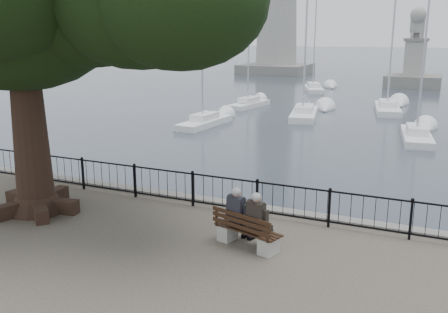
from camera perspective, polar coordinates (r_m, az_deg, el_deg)
The scene contains 12 objects.
harbor at distance 14.96m, azimuth 0.78°, elevation -7.40°, with size 260.00×260.00×1.20m.
railing at distance 14.17m, azimuth 0.00°, elevation -4.09°, with size 22.06×0.06×1.00m.
bench at distance 11.94m, azimuth 2.56°, elevation -8.91°, with size 1.79×0.99×0.90m.
person_left at distance 12.05m, azimuth 1.81°, elevation -6.92°, with size 0.55×0.78×1.43m.
person_right at distance 11.71m, azimuth 4.06°, elevation -7.59°, with size 0.55×0.78×1.43m.
lion_monument at distance 59.96m, azimuth 20.91°, elevation 9.51°, with size 5.83×5.83×8.64m.
sailboat_a at distance 32.72m, azimuth -2.23°, elevation 4.10°, with size 1.81×5.29×10.64m.
sailboat_b at distance 36.48m, azimuth 9.14°, elevation 5.00°, with size 2.84×6.31×12.31m.
sailboat_c at distance 30.33m, azimuth 21.16°, elevation 2.39°, with size 2.18×5.53×11.33m.
sailboat_e at distance 41.04m, azimuth 2.87°, elevation 6.12°, with size 2.07×5.04×10.04m.
sailboat_f at distance 40.58m, azimuth 18.17°, elevation 5.38°, with size 2.70×6.37×12.29m.
sailboat_h at distance 53.18m, azimuth 10.19°, elevation 7.80°, with size 3.50×5.87×13.20m.
Camera 1 is at (5.47, -9.81, 4.97)m, focal length 40.00 mm.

